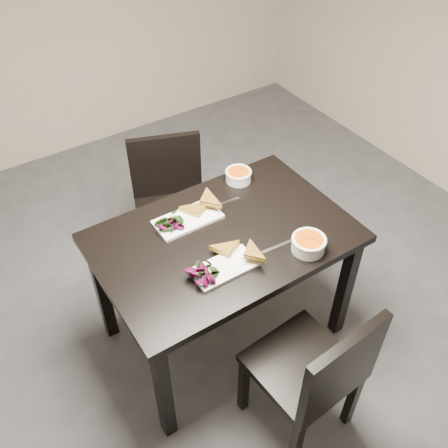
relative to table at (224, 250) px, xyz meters
name	(u,v)px	position (x,y,z in m)	size (l,w,h in m)	color
ground	(187,397)	(-0.39, -0.24, -0.65)	(5.00, 5.00, 0.00)	#47474C
room_shell	(151,45)	(-0.39, -0.24, 1.18)	(5.02, 5.02, 2.81)	beige
table	(224,250)	(0.00, 0.00, 0.00)	(1.20, 0.80, 0.75)	black
chair_near	(317,372)	(0.02, -0.68, -0.17)	(0.45, 0.45, 0.85)	black
chair_far	(170,199)	(0.05, 0.66, -0.17)	(0.54, 0.54, 0.85)	black
plate_near	(224,268)	(-0.12, -0.18, 0.11)	(0.29, 0.15, 0.01)	white
sandwich_near	(235,255)	(-0.05, -0.16, 0.14)	(0.15, 0.11, 0.05)	olive
salad_near	(204,273)	(-0.22, -0.18, 0.13)	(0.09, 0.08, 0.04)	black
soup_bowl_near	(309,243)	(0.27, -0.29, 0.14)	(0.16, 0.16, 0.07)	white
cutlery_near	(279,246)	(0.17, -0.20, 0.10)	(0.18, 0.02, 0.00)	silver
plate_far	(188,219)	(-0.09, 0.18, 0.11)	(0.32, 0.16, 0.02)	white
sandwich_far	(201,211)	(-0.03, 0.17, 0.14)	(0.16, 0.12, 0.05)	olive
salad_far	(169,222)	(-0.19, 0.18, 0.14)	(0.10, 0.09, 0.04)	black
soup_bowl_far	(238,175)	(0.29, 0.31, 0.13)	(0.14, 0.14, 0.06)	white
cutlery_far	(223,203)	(0.13, 0.20, 0.10)	(0.18, 0.02, 0.00)	silver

